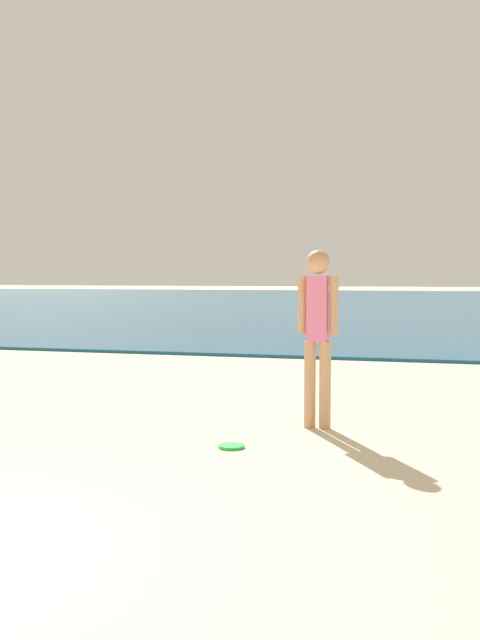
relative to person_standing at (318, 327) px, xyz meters
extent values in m
cube|color=#14567F|center=(-1.80, 35.98, -0.96)|extent=(160.00, 60.00, 0.06)
cylinder|color=tan|center=(0.08, 0.00, -0.56)|extent=(0.11, 0.11, 0.86)
cylinder|color=tan|center=(-0.08, 0.00, -0.56)|extent=(0.11, 0.11, 0.86)
cube|color=pink|center=(0.00, 0.00, 0.18)|extent=(0.20, 0.13, 0.64)
sphere|color=tan|center=(0.00, 0.00, 0.64)|extent=(0.23, 0.23, 0.23)
cylinder|color=tan|center=(0.16, -0.01, 0.22)|extent=(0.09, 0.09, 0.57)
cylinder|color=tan|center=(-0.16, 0.01, 0.22)|extent=(0.09, 0.09, 0.57)
cylinder|color=green|center=(-0.57, -1.04, -0.98)|extent=(0.23, 0.23, 0.03)
camera|label=1|loc=(1.25, -7.22, 0.51)|focal=42.03mm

